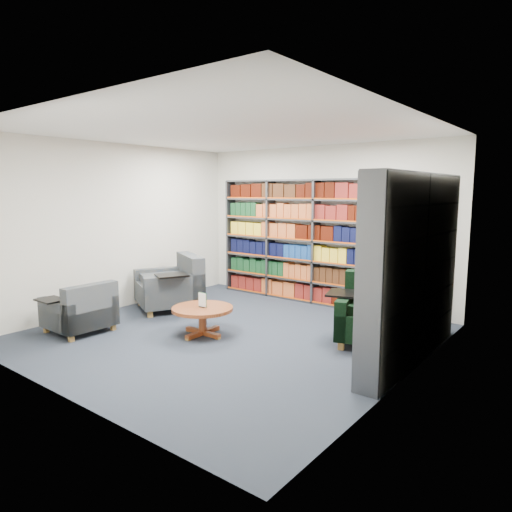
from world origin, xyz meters
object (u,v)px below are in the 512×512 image
Objects in this scene: coffee_table at (202,313)px; chair_green_right at (378,315)px; chair_teal_left at (174,287)px; chair_teal_front at (82,312)px.

chair_green_right is at bearing 31.72° from coffee_table.
chair_teal_left is 1.46× the size of chair_teal_front.
chair_teal_front is at bearing -147.48° from chair_green_right.
chair_teal_left is 1.59× the size of coffee_table.
chair_green_right is 4.14m from chair_teal_front.
chair_teal_front is at bearing -146.38° from coffee_table.
chair_teal_front is 1.74m from coffee_table.
chair_green_right is 1.39× the size of chair_teal_front.
chair_teal_left is at bearing 151.60° from coffee_table.
chair_teal_left is 3.51m from chair_green_right.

